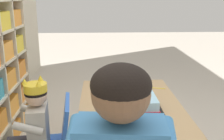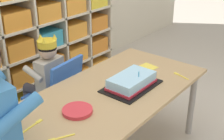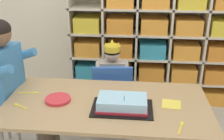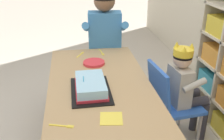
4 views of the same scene
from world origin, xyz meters
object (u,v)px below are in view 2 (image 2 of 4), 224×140
at_px(classroom_chair_blue, 58,92).
at_px(fork_by_napkin, 180,75).
at_px(fork_at_table_front_edge, 33,125).
at_px(paper_plate_stack, 77,111).
at_px(child_with_crown, 46,73).
at_px(activity_table, 113,98).
at_px(adult_helper_seated, 2,116).
at_px(birthday_cake_on_tray, 132,82).
at_px(fork_beside_plate_stack, 60,138).

xyz_separation_m(classroom_chair_blue, fork_by_napkin, (0.46, -0.76, 0.19)).
bearing_deg(fork_at_table_front_edge, paper_plate_stack, 152.19).
relative_size(child_with_crown, fork_at_table_front_edge, 5.47).
height_order(activity_table, fork_at_table_front_edge, fork_at_table_front_edge).
height_order(adult_helper_seated, birthday_cake_on_tray, adult_helper_seated).
bearing_deg(activity_table, fork_by_napkin, -28.02).
bearing_deg(child_with_crown, adult_helper_seated, 30.67).
xyz_separation_m(paper_plate_stack, fork_beside_plate_stack, (-0.22, -0.10, -0.01)).
distance_m(fork_at_table_front_edge, fork_by_napkin, 1.07).
bearing_deg(fork_by_napkin, adult_helper_seated, -90.67).
xyz_separation_m(classroom_chair_blue, adult_helper_seated, (-0.68, -0.39, 0.30)).
height_order(activity_table, birthday_cake_on_tray, birthday_cake_on_tray).
distance_m(adult_helper_seated, birthday_cake_on_tray, 0.83).
distance_m(classroom_chair_blue, adult_helper_seated, 0.84).
bearing_deg(fork_by_napkin, birthday_cake_on_tray, -99.22).
height_order(activity_table, paper_plate_stack, paper_plate_stack).
xyz_separation_m(activity_table, fork_beside_plate_stack, (-0.55, -0.10, 0.06)).
height_order(paper_plate_stack, fork_beside_plate_stack, paper_plate_stack).
relative_size(activity_table, fork_beside_plate_stack, 10.73).
bearing_deg(birthday_cake_on_tray, child_with_crown, 100.39).
bearing_deg(birthday_cake_on_tray, fork_beside_plate_stack, -176.99).
height_order(birthday_cake_on_tray, fork_by_napkin, birthday_cake_on_tray).
xyz_separation_m(adult_helper_seated, fork_beside_plate_stack, (0.15, -0.24, -0.11)).
bearing_deg(fork_by_napkin, child_with_crown, -134.15).
bearing_deg(child_with_crown, fork_at_table_front_edge, 39.39).
xyz_separation_m(classroom_chair_blue, birthday_cake_on_tray, (0.12, -0.59, 0.22)).
relative_size(fork_at_table_front_edge, fork_beside_plate_stack, 1.16).
bearing_deg(fork_beside_plate_stack, paper_plate_stack, 50.63).
height_order(classroom_chair_blue, child_with_crown, child_with_crown).
bearing_deg(classroom_chair_blue, fork_by_napkin, 115.52).
relative_size(birthday_cake_on_tray, fork_by_napkin, 2.96).
distance_m(activity_table, fork_beside_plate_stack, 0.56).
bearing_deg(activity_table, paper_plate_stack, -178.81).
height_order(adult_helper_seated, paper_plate_stack, adult_helper_seated).
relative_size(child_with_crown, fork_beside_plate_stack, 6.36).
xyz_separation_m(child_with_crown, fork_beside_plate_stack, (-0.53, -0.73, 0.07)).
relative_size(activity_table, child_with_crown, 1.69).
relative_size(child_with_crown, fork_by_napkin, 6.15).
xyz_separation_m(fork_beside_plate_stack, fork_by_napkin, (1.00, -0.14, 0.00)).
bearing_deg(birthday_cake_on_tray, activity_table, 147.73).
distance_m(adult_helper_seated, fork_by_napkin, 1.21).
bearing_deg(fork_by_napkin, fork_beside_plate_stack, -80.48).
relative_size(activity_table, adult_helper_seated, 1.26).
bearing_deg(fork_at_table_front_edge, birthday_cake_on_tray, 160.45).
distance_m(child_with_crown, adult_helper_seated, 0.86).
distance_m(activity_table, paper_plate_stack, 0.33).
bearing_deg(child_with_crown, fork_beside_plate_stack, 48.44).
xyz_separation_m(fork_at_table_front_edge, fork_beside_plate_stack, (0.01, -0.19, 0.00)).
xyz_separation_m(fork_at_table_front_edge, fork_by_napkin, (1.01, -0.33, 0.00)).
bearing_deg(classroom_chair_blue, fork_beside_plate_stack, 43.22).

